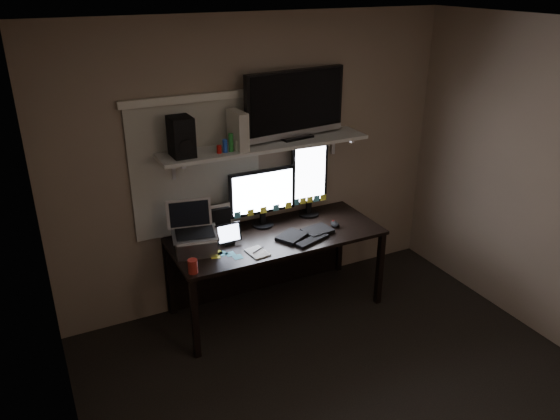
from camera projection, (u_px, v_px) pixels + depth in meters
floor at (368, 412)px, 3.76m from camera, size 3.60×3.60×0.00m
ceiling at (400, 33)px, 2.75m from camera, size 3.60×3.60×0.00m
back_wall at (257, 164)px, 4.73m from camera, size 3.60×0.00×3.60m
left_wall at (63, 333)px, 2.52m from camera, size 0.00×3.60×3.60m
window_blinds at (197, 168)px, 4.47m from camera, size 1.10×0.02×1.10m
desk at (270, 247)px, 4.81m from camera, size 1.80×0.75×0.73m
wall_shelf at (266, 145)px, 4.50m from camera, size 1.80×0.35×0.03m
monitor_landscape at (262, 197)px, 4.69m from camera, size 0.61×0.07×0.53m
monitor_portrait at (309, 180)px, 4.88m from camera, size 0.35×0.08×0.69m
keyboard at (305, 234)px, 4.62m from camera, size 0.53×0.34×0.03m
mouse at (335, 224)px, 4.78m from camera, size 0.09×0.12×0.04m
notepad at (257, 252)px, 4.33m from camera, size 0.16×0.21×0.01m
tablet at (228, 234)px, 4.44m from camera, size 0.21×0.09×0.19m
file_sorter at (217, 220)px, 4.58m from camera, size 0.22×0.11×0.27m
laptop at (195, 230)px, 4.26m from camera, size 0.40×0.35×0.40m
cup at (193, 266)px, 4.03m from camera, size 0.08×0.08×0.11m
sticky_notes at (230, 253)px, 4.33m from camera, size 0.37×0.31×0.00m
tv at (295, 104)px, 4.54m from camera, size 0.97×0.28×0.57m
game_console at (238, 130)px, 4.31m from camera, size 0.09×0.26×0.30m
speaker at (181, 137)px, 4.13m from camera, size 0.17×0.21×0.31m
bottles at (231, 142)px, 4.27m from camera, size 0.24×0.13×0.15m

